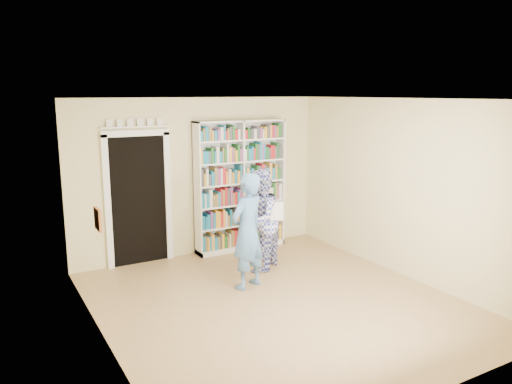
# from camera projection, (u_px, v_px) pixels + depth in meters

# --- Properties ---
(floor) EXTENTS (5.00, 5.00, 0.00)m
(floor) POSITION_uv_depth(u_px,v_px,m) (277.00, 302.00, 6.72)
(floor) COLOR #A07D4D
(floor) RESTS_ON ground
(ceiling) EXTENTS (5.00, 5.00, 0.00)m
(ceiling) POSITION_uv_depth(u_px,v_px,m) (278.00, 99.00, 6.19)
(ceiling) COLOR white
(ceiling) RESTS_ON wall_back
(wall_back) EXTENTS (4.50, 0.00, 4.50)m
(wall_back) POSITION_uv_depth(u_px,v_px,m) (200.00, 177.00, 8.58)
(wall_back) COLOR beige
(wall_back) RESTS_ON floor
(wall_left) EXTENTS (0.00, 5.00, 5.00)m
(wall_left) POSITION_uv_depth(u_px,v_px,m) (100.00, 228.00, 5.36)
(wall_left) COLOR beige
(wall_left) RESTS_ON floor
(wall_right) EXTENTS (0.00, 5.00, 5.00)m
(wall_right) POSITION_uv_depth(u_px,v_px,m) (403.00, 189.00, 7.55)
(wall_right) COLOR beige
(wall_right) RESTS_ON floor
(bookshelf) EXTENTS (1.68, 0.31, 2.31)m
(bookshelf) POSITION_uv_depth(u_px,v_px,m) (240.00, 185.00, 8.83)
(bookshelf) COLOR white
(bookshelf) RESTS_ON floor
(doorway) EXTENTS (1.10, 0.08, 2.43)m
(doorway) POSITION_uv_depth(u_px,v_px,m) (138.00, 193.00, 8.06)
(doorway) COLOR black
(doorway) RESTS_ON floor
(wall_art) EXTENTS (0.03, 0.25, 0.25)m
(wall_art) POSITION_uv_depth(u_px,v_px,m) (98.00, 219.00, 5.53)
(wall_art) COLOR maroon
(wall_art) RESTS_ON wall_left
(man_blue) EXTENTS (0.72, 0.60, 1.68)m
(man_blue) POSITION_uv_depth(u_px,v_px,m) (247.00, 231.00, 7.10)
(man_blue) COLOR #4E7AAF
(man_blue) RESTS_ON floor
(man_plaid) EXTENTS (1.00, 0.97, 1.62)m
(man_plaid) POSITION_uv_depth(u_px,v_px,m) (260.00, 220.00, 7.82)
(man_plaid) COLOR #32389A
(man_plaid) RESTS_ON floor
(paper_sheet) EXTENTS (0.20, 0.06, 0.29)m
(paper_sheet) POSITION_uv_depth(u_px,v_px,m) (277.00, 211.00, 7.69)
(paper_sheet) COLOR white
(paper_sheet) RESTS_ON man_plaid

